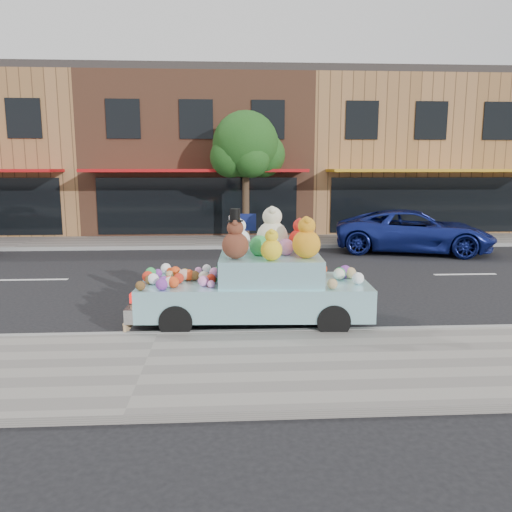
{
  "coord_description": "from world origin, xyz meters",
  "views": [
    {
      "loc": [
        1.24,
        -13.52,
        2.97
      ],
      "look_at": [
        1.81,
        -3.73,
        1.25
      ],
      "focal_mm": 35.0,
      "sensor_mm": 36.0,
      "label": 1
    }
  ],
  "objects": [
    {
      "name": "near_sidewalk",
      "position": [
        0.0,
        -6.5,
        0.06
      ],
      "size": [
        60.0,
        3.0,
        0.12
      ],
      "primitive_type": "cube",
      "color": "gray",
      "rests_on": "ground"
    },
    {
      "name": "far_sidewalk",
      "position": [
        0.0,
        6.5,
        0.06
      ],
      "size": [
        60.0,
        3.0,
        0.12
      ],
      "primitive_type": "cube",
      "color": "gray",
      "rests_on": "ground"
    },
    {
      "name": "storefront_right",
      "position": [
        10.0,
        11.97,
        3.64
      ],
      "size": [
        10.0,
        9.8,
        7.3
      ],
      "color": "#9D6C41",
      "rests_on": "ground"
    },
    {
      "name": "ground",
      "position": [
        0.0,
        0.0,
        0.0
      ],
      "size": [
        120.0,
        120.0,
        0.0
      ],
      "primitive_type": "plane",
      "color": "black",
      "rests_on": "ground"
    },
    {
      "name": "street_tree",
      "position": [
        2.03,
        6.55,
        3.69
      ],
      "size": [
        3.0,
        2.7,
        5.22
      ],
      "color": "#38281C",
      "rests_on": "ground"
    },
    {
      "name": "far_kerb",
      "position": [
        0.0,
        5.0,
        0.07
      ],
      "size": [
        60.0,
        0.12,
        0.13
      ],
      "primitive_type": "cube",
      "color": "gray",
      "rests_on": "ground"
    },
    {
      "name": "storefront_mid",
      "position": [
        0.0,
        11.97,
        3.64
      ],
      "size": [
        10.0,
        9.8,
        7.3
      ],
      "color": "brown",
      "rests_on": "ground"
    },
    {
      "name": "car_blue",
      "position": [
        7.92,
        3.85,
        0.76
      ],
      "size": [
        5.95,
        3.96,
        1.52
      ],
      "primitive_type": "imported",
      "rotation": [
        0.0,
        0.0,
        1.28
      ],
      "color": "navy",
      "rests_on": "ground"
    },
    {
      "name": "art_car",
      "position": [
        1.79,
        -4.21,
        0.81
      ],
      "size": [
        4.56,
        1.96,
        2.26
      ],
      "rotation": [
        0.0,
        0.0,
        -0.05
      ],
      "color": "black",
      "rests_on": "ground"
    },
    {
      "name": "near_kerb",
      "position": [
        0.0,
        -5.0,
        0.07
      ],
      "size": [
        60.0,
        0.12,
        0.13
      ],
      "primitive_type": "cube",
      "color": "gray",
      "rests_on": "ground"
    }
  ]
}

